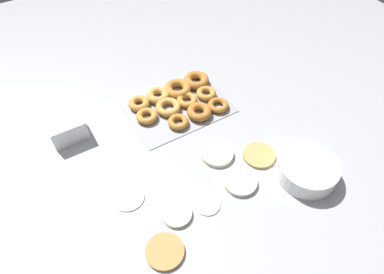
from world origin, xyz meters
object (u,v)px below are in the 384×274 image
donut_tray (180,100)px  batter_bowl (308,170)px  pancake_3 (240,182)px  pancake_4 (128,197)px  container_stack (67,128)px  pancake_1 (165,251)px  pancake_6 (259,155)px  pancake_0 (208,204)px  pancake_2 (217,154)px  pancake_5 (177,214)px

donut_tray → batter_bowl: batter_bowl is taller
pancake_3 → pancake_4: bearing=-22.0°
donut_tray → container_stack: (0.44, -0.06, 0.02)m
pancake_1 → pancake_3: 0.34m
pancake_1 → pancake_3: size_ratio=1.01×
pancake_6 → donut_tray: (0.11, -0.38, 0.01)m
pancake_6 → donut_tray: donut_tray is taller
pancake_0 → pancake_3: (-0.14, -0.01, 0.00)m
pancake_0 → donut_tray: bearing=-108.5°
batter_bowl → pancake_1: bearing=-0.7°
pancake_2 → pancake_1: bearing=34.1°
batter_bowl → pancake_5: bearing=-11.8°
container_stack → pancake_2: bearing=139.7°
pancake_6 → pancake_0: bearing=15.3°
pancake_0 → pancake_6: bearing=-164.7°
donut_tray → pancake_2: bearing=87.1°
pancake_4 → container_stack: (0.08, -0.36, 0.04)m
pancake_1 → pancake_2: 0.39m
pancake_5 → donut_tray: 0.50m
pancake_0 → pancake_4: same height
pancake_0 → pancake_2: size_ratio=0.70×
pancake_3 → batter_bowl: bearing=156.9°
pancake_4 → pancake_6: bearing=170.2°
pancake_1 → donut_tray: 0.62m
pancake_1 → pancake_6: bearing=-162.7°
pancake_1 → pancake_0: bearing=-160.0°
pancake_1 → pancake_5: bearing=-135.1°
pancake_0 → container_stack: (0.29, -0.51, 0.04)m
pancake_4 → pancake_5: bearing=128.2°
pancake_3 → pancake_4: 0.37m
pancake_4 → donut_tray: size_ratio=0.27×
pancake_0 → pancake_5: 0.10m
pancake_3 → container_stack: container_stack is taller
pancake_5 → container_stack: 0.53m
pancake_3 → pancake_4: pancake_3 is taller
pancake_2 → donut_tray: bearing=-92.9°
pancake_5 → pancake_4: bearing=-51.8°
donut_tray → container_stack: size_ratio=3.09×
pancake_1 → pancake_5: pancake_5 is taller
pancake_1 → donut_tray: bearing=-123.2°
pancake_1 → pancake_2: size_ratio=0.98×
donut_tray → container_stack: container_stack is taller
pancake_3 → pancake_4: size_ratio=1.08×
pancake_2 → pancake_5: size_ratio=1.22×
pancake_3 → pancake_1: bearing=14.1°
pancake_1 → batter_bowl: 0.53m
pancake_0 → pancake_2: pancake_2 is taller
pancake_1 → pancake_5: size_ratio=1.20×
pancake_5 → donut_tray: size_ratio=0.24×
pancake_0 → pancake_4: bearing=-36.3°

